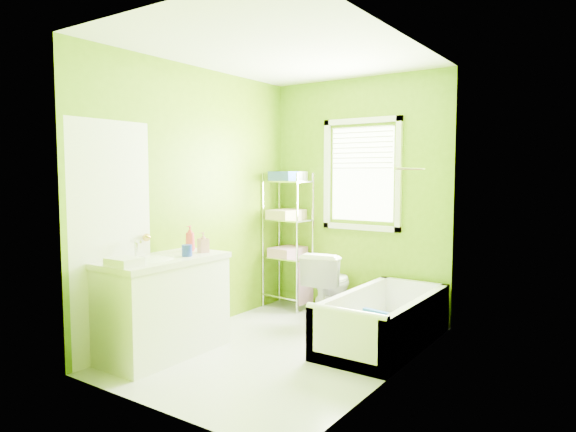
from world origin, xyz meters
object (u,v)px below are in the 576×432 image
Objects in this scene: toilet at (329,284)px; vanity at (163,303)px; bathtub at (382,328)px; wire_shelf_unit at (289,225)px.

toilet is 0.65× the size of vanity.
toilet reaches higher than bathtub.
vanity is (-0.62, -1.77, 0.08)m from toilet.
toilet is 1.88m from vanity.
wire_shelf_unit is at bearing -22.53° from toilet.
bathtub is 1.97m from vanity.
toilet is at bearing 149.82° from bathtub.
wire_shelf_unit is (0.01, 1.90, 0.52)m from vanity.
wire_shelf_unit is at bearing 157.04° from bathtub.
wire_shelf_unit is (-0.61, 0.12, 0.60)m from toilet.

